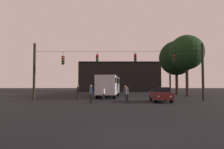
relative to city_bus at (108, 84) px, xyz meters
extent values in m
plane|color=black|center=(1.16, 0.58, -1.87)|extent=(168.00, 168.00, 0.00)
cylinder|color=black|center=(-8.34, -7.48, 1.36)|extent=(0.28, 0.28, 6.46)
cylinder|color=black|center=(10.65, -7.48, 1.36)|extent=(0.28, 0.28, 6.46)
cylinder|color=black|center=(1.16, -7.48, 3.66)|extent=(18.99, 0.02, 0.02)
cylinder|color=black|center=(-5.11, -7.48, 3.40)|extent=(0.03, 0.03, 0.50)
cube|color=black|center=(-5.11, -7.48, 2.68)|extent=(0.26, 0.32, 0.95)
sphere|color=red|center=(-5.11, -7.66, 2.98)|extent=(0.20, 0.20, 0.20)
sphere|color=#5B3D0C|center=(-5.11, -7.66, 2.68)|extent=(0.20, 0.20, 0.20)
sphere|color=#0C4219|center=(-5.11, -7.66, 2.38)|extent=(0.20, 0.20, 0.20)
cylinder|color=black|center=(-1.25, -7.48, 3.49)|extent=(0.03, 0.03, 0.33)
cube|color=black|center=(-1.25, -7.48, 2.85)|extent=(0.26, 0.32, 0.95)
sphere|color=red|center=(-1.25, -7.66, 3.15)|extent=(0.20, 0.20, 0.20)
sphere|color=#5B3D0C|center=(-1.25, -7.66, 2.85)|extent=(0.20, 0.20, 0.20)
sphere|color=#0C4219|center=(-1.25, -7.66, 2.55)|extent=(0.20, 0.20, 0.20)
cylinder|color=black|center=(3.05, -7.48, 3.53)|extent=(0.03, 0.03, 0.25)
cube|color=black|center=(3.05, -7.48, 2.92)|extent=(0.26, 0.32, 0.95)
sphere|color=red|center=(3.05, -7.66, 3.22)|extent=(0.20, 0.20, 0.20)
sphere|color=#5B3D0C|center=(3.05, -7.66, 2.92)|extent=(0.20, 0.20, 0.20)
sphere|color=#0C4219|center=(3.05, -7.66, 2.62)|extent=(0.20, 0.20, 0.20)
cylinder|color=black|center=(7.39, -7.48, 3.49)|extent=(0.03, 0.03, 0.32)
cube|color=black|center=(7.39, -7.48, 2.85)|extent=(0.26, 0.32, 0.95)
sphere|color=red|center=(7.39, -7.66, 3.15)|extent=(0.20, 0.20, 0.20)
sphere|color=#5B3D0C|center=(7.39, -7.66, 2.85)|extent=(0.20, 0.20, 0.20)
sphere|color=#0C4219|center=(7.39, -7.66, 2.55)|extent=(0.20, 0.20, 0.20)
cube|color=#B7BCC6|center=(0.00, 0.01, -0.12)|extent=(3.44, 11.17, 2.50)
cube|color=black|center=(0.00, 0.01, 0.49)|extent=(3.42, 10.52, 0.70)
cylinder|color=black|center=(-0.76, 4.05, -1.37)|extent=(0.37, 1.02, 1.00)
cylinder|color=black|center=(1.45, 3.86, -1.37)|extent=(0.37, 1.02, 1.00)
cylinder|color=black|center=(-1.30, -2.09, -1.37)|extent=(0.37, 1.02, 1.00)
cylinder|color=black|center=(0.92, -2.28, -1.37)|extent=(0.37, 1.02, 1.00)
cylinder|color=black|center=(-1.47, -4.06, -1.37)|extent=(0.37, 1.02, 1.00)
cylinder|color=black|center=(0.75, -4.25, -1.37)|extent=(0.37, 1.02, 1.00)
cube|color=beige|center=(0.29, 3.30, 0.49)|extent=(2.62, 1.02, 0.56)
cube|color=beige|center=(-0.24, -2.73, 0.49)|extent=(2.62, 1.02, 0.56)
cube|color=#511919|center=(5.50, -8.96, -1.21)|extent=(1.96, 4.36, 0.68)
cube|color=black|center=(5.50, -8.81, -0.61)|extent=(1.67, 2.38, 0.52)
cylinder|color=black|center=(6.23, -10.41, -1.55)|extent=(0.24, 0.65, 0.64)
cylinder|color=black|center=(4.65, -10.35, -1.55)|extent=(0.24, 0.65, 0.64)
cylinder|color=black|center=(6.34, -7.57, -1.55)|extent=(0.24, 0.65, 0.64)
cylinder|color=black|center=(4.76, -7.51, -1.55)|extent=(0.24, 0.65, 0.64)
sphere|color=white|center=(5.99, -11.08, -1.21)|extent=(0.18, 0.18, 0.18)
sphere|color=white|center=(4.84, -11.04, -1.21)|extent=(0.18, 0.18, 0.18)
cube|color=#2D2D33|center=(0.05, 10.52, -1.21)|extent=(2.02, 4.39, 0.68)
cube|color=black|center=(0.04, 10.37, -0.61)|extent=(1.70, 2.40, 0.52)
cylinder|color=black|center=(-0.67, 11.98, -1.55)|extent=(0.25, 0.65, 0.64)
cylinder|color=black|center=(0.91, 11.90, -1.55)|extent=(0.25, 0.65, 0.64)
cylinder|color=black|center=(-0.81, 9.14, -1.55)|extent=(0.25, 0.65, 0.64)
cylinder|color=black|center=(0.76, 9.06, -1.55)|extent=(0.25, 0.65, 0.64)
sphere|color=white|center=(-0.42, 12.64, -1.21)|extent=(0.18, 0.18, 0.18)
sphere|color=white|center=(0.73, 12.59, -1.21)|extent=(0.18, 0.18, 0.18)
cylinder|color=black|center=(-3.64, -5.96, -1.44)|extent=(0.14, 0.14, 0.85)
cylinder|color=black|center=(-3.66, -5.80, -1.44)|extent=(0.14, 0.14, 0.85)
cube|color=black|center=(-3.65, -5.88, -0.69)|extent=(0.27, 0.38, 0.64)
sphere|color=#8C6B51|center=(-3.65, -5.88, -0.26)|extent=(0.23, 0.23, 0.23)
cylinder|color=black|center=(-0.58, -6.84, -1.49)|extent=(0.14, 0.14, 0.75)
cylinder|color=black|center=(-0.54, -6.68, -1.49)|extent=(0.14, 0.14, 0.75)
cube|color=silver|center=(-0.56, -6.76, -0.84)|extent=(0.33, 0.41, 0.56)
sphere|color=#8C6B51|center=(-0.56, -6.76, -0.46)|extent=(0.20, 0.20, 0.20)
cylinder|color=black|center=(2.01, -8.75, -1.49)|extent=(0.14, 0.14, 0.76)
cylinder|color=black|center=(2.05, -8.91, -1.49)|extent=(0.14, 0.14, 0.76)
cube|color=#4C4C56|center=(2.03, -8.83, -0.82)|extent=(0.32, 0.41, 0.57)
sphere|color=#8C6B51|center=(2.03, -8.83, -0.44)|extent=(0.21, 0.21, 0.21)
cylinder|color=black|center=(1.73, -10.47, -1.44)|extent=(0.14, 0.14, 0.84)
cylinder|color=black|center=(1.70, -10.63, -1.44)|extent=(0.14, 0.14, 0.84)
cube|color=#4C4C56|center=(1.72, -10.55, -0.71)|extent=(0.30, 0.39, 0.63)
sphere|color=#8C6B51|center=(1.72, -10.55, -0.28)|extent=(0.23, 0.23, 0.23)
cylinder|color=black|center=(-1.66, -10.43, -1.43)|extent=(0.14, 0.14, 0.87)
cylinder|color=black|center=(-1.64, -10.58, -1.43)|extent=(0.14, 0.14, 0.87)
cube|color=#2D4C7F|center=(-1.65, -10.51, -0.67)|extent=(0.29, 0.39, 0.65)
sphere|color=#8C6B51|center=(-1.65, -10.51, -0.22)|extent=(0.24, 0.24, 0.24)
cube|color=black|center=(2.33, 24.61, 1.66)|extent=(20.39, 8.32, 7.04)
cube|color=black|center=(2.33, 24.61, 5.43)|extent=(20.39, 8.32, 0.50)
cylinder|color=#2D2116|center=(12.36, 7.68, 0.39)|extent=(0.51, 0.51, 4.51)
sphere|color=black|center=(12.36, 7.68, 4.87)|extent=(6.36, 6.36, 6.36)
cylinder|color=black|center=(12.57, 12.86, 0.84)|extent=(0.34, 0.34, 5.41)
sphere|color=black|center=(12.57, 12.86, 5.01)|extent=(4.18, 4.18, 4.18)
cylinder|color=#2D2116|center=(11.83, 0.87, 0.57)|extent=(0.43, 0.43, 4.88)
sphere|color=black|center=(11.83, 0.87, 4.87)|extent=(5.30, 5.30, 5.30)
camera|label=1|loc=(0.42, -31.12, -0.10)|focal=33.79mm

